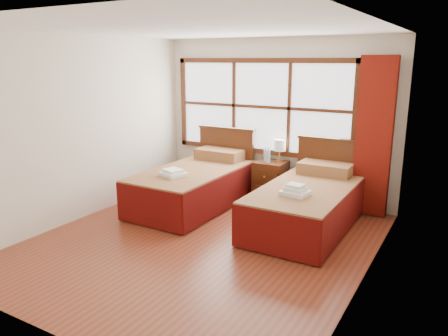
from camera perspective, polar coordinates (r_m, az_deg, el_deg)
The scene contains 15 objects.
floor at distance 5.64m, azimuth -2.91°, elevation -9.61°, with size 4.50×4.50×0.00m, color brown.
ceiling at distance 5.18m, azimuth -3.28°, elevation 17.76°, with size 4.50×4.50×0.00m, color white.
wall_back at distance 7.22m, azimuth 6.76°, elevation 6.29°, with size 4.00×4.00×0.00m, color silver.
wall_left at distance 6.56m, azimuth -17.95°, elevation 4.92°, with size 4.50×4.50×0.00m, color silver.
wall_right at distance 4.51m, azimuth 18.74°, elevation 0.97°, with size 4.50×4.50×0.00m, color silver.
window at distance 7.27m, azimuth 4.86°, elevation 7.98°, with size 3.16×0.06×1.56m.
curtain at distance 6.64m, azimuth 19.01°, elevation 3.81°, with size 0.50×0.16×2.30m, color maroon.
bed_left at distance 6.92m, azimuth -3.60°, elevation -2.10°, with size 1.15×2.23×1.12m.
bed_right at distance 6.14m, azimuth 10.94°, elevation -4.53°, with size 1.13×2.18×1.10m.
nightstand at distance 7.17m, azimuth 6.08°, elevation -1.70°, with size 0.49×0.48×0.65m.
towels_left at distance 6.42m, azimuth -6.66°, elevation -0.65°, with size 0.41×0.39×0.10m.
towels_right at distance 5.61m, azimuth 9.30°, elevation -2.93°, with size 0.36×0.33×0.14m.
lamp at distance 7.09m, azimuth 7.27°, elevation 2.88°, with size 0.18×0.18×0.36m.
bottle_near at distance 7.06m, azimuth 5.45°, elevation 1.68°, with size 0.06×0.06×0.23m.
bottle_far at distance 7.01m, azimuth 5.81°, elevation 1.59°, with size 0.06×0.06×0.24m.
Camera 1 is at (2.83, -4.33, 2.26)m, focal length 35.00 mm.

